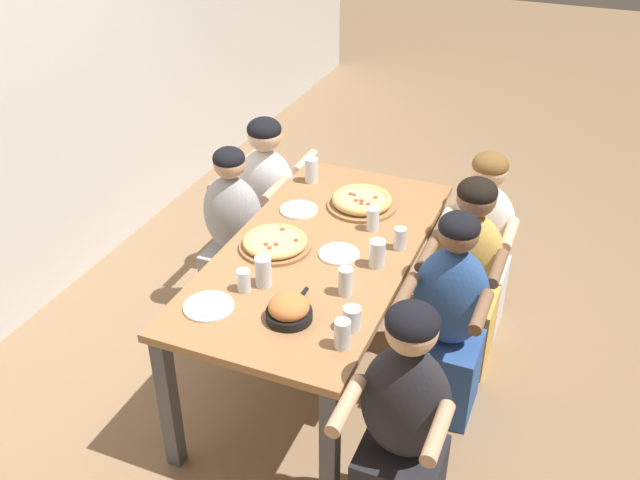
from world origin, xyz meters
The scene contains 23 objects.
ground_plane centered at (0.00, 0.00, 0.00)m, with size 18.00×18.00×0.00m, color #896B4C.
dining_table centered at (0.00, 0.00, 0.70)m, with size 1.80×0.90×0.79m.
pizza_board_main centered at (0.48, -0.05, 0.83)m, with size 0.38×0.38×0.06m.
pizza_board_second centered at (-0.07, 0.21, 0.82)m, with size 0.36×0.36×0.05m.
skillet_bowl centered at (-0.56, -0.09, 0.84)m, with size 0.29×0.20×0.11m.
empty_plate_a centered at (-0.02, -0.11, 0.80)m, with size 0.20×0.20×0.02m.
empty_plate_b centered at (-0.63, 0.27, 0.80)m, with size 0.22×0.22×0.02m.
empty_plate_d centered at (0.31, 0.25, 0.80)m, with size 0.20×0.20×0.02m.
drinking_glass_a centered at (0.15, -0.36, 0.85)m, with size 0.06×0.06×0.11m.
drinking_glass_b centered at (-0.38, 0.12, 0.86)m, with size 0.08×0.08×0.14m.
drinking_glass_c centered at (-0.04, -0.31, 0.85)m, with size 0.08×0.08×0.14m.
drinking_glass_d centered at (-0.65, -0.36, 0.85)m, with size 0.07×0.07×0.13m.
drinking_glass_e centered at (-0.45, 0.18, 0.84)m, with size 0.06×0.06×0.11m.
drinking_glass_f centered at (-0.53, -0.36, 0.84)m, with size 0.08×0.08×0.11m.
drinking_glass_g centered at (0.27, -0.18, 0.85)m, with size 0.06×0.06×0.12m.
drinking_glass_h centered at (-0.30, -0.25, 0.85)m, with size 0.07×0.07×0.13m.
drinking_glass_i centered at (0.65, 0.32, 0.86)m, with size 0.08×0.08×0.15m.
diner_near_center centered at (-0.01, -0.67, 0.52)m, with size 0.51×0.40×1.14m.
diner_far_right centered at (0.76, 0.67, 0.51)m, with size 0.51×0.40×1.09m.
diner_near_left centered at (-0.76, -0.67, 0.54)m, with size 0.51×0.40×1.16m.
diner_far_midright centered at (0.33, 0.67, 0.49)m, with size 0.51×0.40×1.08m.
diner_near_right centered at (0.72, -0.67, 0.51)m, with size 0.51×0.40×1.12m.
diner_near_midright centered at (0.39, -0.67, 0.52)m, with size 0.51×0.40×1.12m.
Camera 1 is at (-2.74, -1.12, 2.68)m, focal length 40.00 mm.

